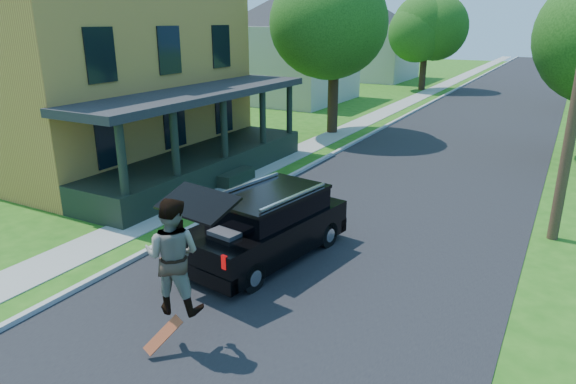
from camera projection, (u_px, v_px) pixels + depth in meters
The scene contains 13 objects.
ground at pixel (287, 301), 10.36m from camera, with size 140.00×140.00×0.00m, color #205B12.
street at pixel (472, 128), 26.93m from camera, with size 8.00×120.00×0.02m, color black.
curb at pixel (397, 121), 28.79m from camera, with size 0.15×120.00×0.12m, color #9F9F9A.
sidewalk at pixel (371, 119), 29.51m from camera, with size 1.30×120.00×0.03m, color #9EA097.
front_walk at pixel (147, 168), 19.70m from camera, with size 6.50×1.20×0.03m, color #9EA097.
main_house at pixel (72, 33), 19.65m from camera, with size 15.56×15.56×10.10m.
neighbor_house_mid at pixel (286, 38), 35.12m from camera, with size 12.78×12.78×8.30m.
neighbor_house_far at pixel (368, 33), 48.38m from camera, with size 12.78×12.78×8.30m.
black_suv at pixel (266, 226), 11.98m from camera, with size 2.41×4.85×2.16m.
skateboarder at pixel (173, 256), 8.53m from camera, with size 1.17×1.03×2.01m.
skateboard at pixel (163, 336), 8.59m from camera, with size 0.47×0.57×0.55m.
tree_left_mid at pixel (334, 23), 24.26m from camera, with size 6.06×5.84×8.06m.
tree_left_far at pixel (426, 27), 40.18m from camera, with size 6.01×6.11×7.64m.
Camera 1 is at (4.44, -7.96, 5.39)m, focal length 32.00 mm.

